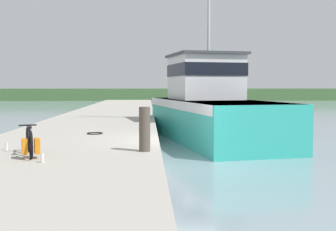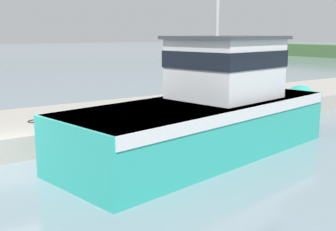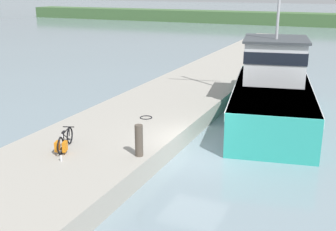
{
  "view_description": "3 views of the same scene",
  "coord_description": "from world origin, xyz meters",
  "px_view_note": "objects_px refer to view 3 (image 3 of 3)",
  "views": [
    {
      "loc": [
        -1.13,
        -13.41,
        2.53
      ],
      "look_at": [
        -0.45,
        1.0,
        1.53
      ],
      "focal_mm": 45.0,
      "sensor_mm": 36.0,
      "label": 1
    },
    {
      "loc": [
        13.15,
        -3.04,
        4.24
      ],
      "look_at": [
        0.56,
        5.52,
        1.24
      ],
      "focal_mm": 45.0,
      "sensor_mm": 36.0,
      "label": 2
    },
    {
      "loc": [
        5.42,
        -14.89,
        6.7
      ],
      "look_at": [
        -1.89,
        1.58,
        1.12
      ],
      "focal_mm": 45.0,
      "sensor_mm": 36.0,
      "label": 3
    }
  ],
  "objects_px": {
    "fishing_boat_main": "(273,90)",
    "mooring_post": "(139,140)",
    "water_bottle_by_bike": "(61,158)",
    "bicycle_touring": "(64,142)",
    "water_bottle_on_curb": "(62,136)"
  },
  "relations": [
    {
      "from": "bicycle_touring",
      "to": "fishing_boat_main",
      "type": "bearing_deg",
      "value": 39.79
    },
    {
      "from": "bicycle_touring",
      "to": "water_bottle_by_bike",
      "type": "bearing_deg",
      "value": -78.69
    },
    {
      "from": "bicycle_touring",
      "to": "water_bottle_on_curb",
      "type": "bearing_deg",
      "value": 111.51
    },
    {
      "from": "mooring_post",
      "to": "water_bottle_on_curb",
      "type": "relative_size",
      "value": 5.63
    },
    {
      "from": "mooring_post",
      "to": "water_bottle_by_bike",
      "type": "height_order",
      "value": "mooring_post"
    },
    {
      "from": "water_bottle_on_curb",
      "to": "water_bottle_by_bike",
      "type": "height_order",
      "value": "water_bottle_by_bike"
    },
    {
      "from": "mooring_post",
      "to": "water_bottle_on_curb",
      "type": "distance_m",
      "value": 3.74
    },
    {
      "from": "mooring_post",
      "to": "bicycle_touring",
      "type": "bearing_deg",
      "value": -166.15
    },
    {
      "from": "water_bottle_by_bike",
      "to": "bicycle_touring",
      "type": "bearing_deg",
      "value": 120.7
    },
    {
      "from": "water_bottle_on_curb",
      "to": "fishing_boat_main",
      "type": "bearing_deg",
      "value": 52.25
    },
    {
      "from": "fishing_boat_main",
      "to": "mooring_post",
      "type": "xyz_separation_m",
      "value": [
        -3.03,
        -9.04,
        -0.13
      ]
    },
    {
      "from": "bicycle_touring",
      "to": "water_bottle_on_curb",
      "type": "xyz_separation_m",
      "value": [
        -0.91,
        1.05,
        -0.23
      ]
    },
    {
      "from": "fishing_boat_main",
      "to": "water_bottle_on_curb",
      "type": "height_order",
      "value": "fishing_boat_main"
    },
    {
      "from": "mooring_post",
      "to": "water_bottle_by_bike",
      "type": "distance_m",
      "value": 2.78
    },
    {
      "from": "bicycle_touring",
      "to": "water_bottle_on_curb",
      "type": "distance_m",
      "value": 1.41
    }
  ]
}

